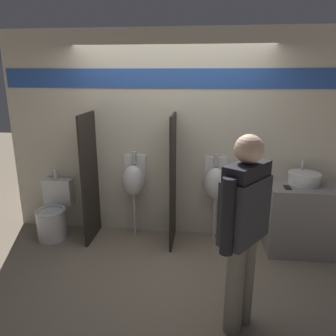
{
  "coord_description": "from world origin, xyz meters",
  "views": [
    {
      "loc": [
        0.43,
        -3.63,
        2.14
      ],
      "look_at": [
        0.0,
        0.17,
        1.05
      ],
      "focal_mm": 35.0,
      "sensor_mm": 36.0,
      "label": 1
    }
  ],
  "objects_px": {
    "urinal_near_counter": "(134,181)",
    "person_in_vest": "(244,222)",
    "urinal_far": "(216,184)",
    "toilet": "(54,215)",
    "cell_phone": "(288,187)",
    "sink_basin": "(304,178)"
  },
  "relations": [
    {
      "from": "urinal_far",
      "to": "toilet",
      "type": "bearing_deg",
      "value": -175.22
    },
    {
      "from": "urinal_near_counter",
      "to": "urinal_far",
      "type": "xyz_separation_m",
      "value": [
        1.08,
        0.0,
        0.0
      ]
    },
    {
      "from": "urinal_near_counter",
      "to": "urinal_far",
      "type": "height_order",
      "value": "same"
    },
    {
      "from": "cell_phone",
      "to": "urinal_far",
      "type": "xyz_separation_m",
      "value": [
        -0.83,
        0.3,
        -0.09
      ]
    },
    {
      "from": "urinal_near_counter",
      "to": "urinal_far",
      "type": "bearing_deg",
      "value": 0.0
    },
    {
      "from": "cell_phone",
      "to": "sink_basin",
      "type": "bearing_deg",
      "value": 37.97
    },
    {
      "from": "cell_phone",
      "to": "person_in_vest",
      "type": "xyz_separation_m",
      "value": [
        -0.65,
        -1.31,
        0.13
      ]
    },
    {
      "from": "sink_basin",
      "to": "urinal_far",
      "type": "bearing_deg",
      "value": 173.51
    },
    {
      "from": "sink_basin",
      "to": "cell_phone",
      "type": "bearing_deg",
      "value": -142.03
    },
    {
      "from": "toilet",
      "to": "urinal_far",
      "type": "bearing_deg",
      "value": 4.78
    },
    {
      "from": "cell_phone",
      "to": "toilet",
      "type": "distance_m",
      "value": 3.05
    },
    {
      "from": "cell_phone",
      "to": "urinal_far",
      "type": "distance_m",
      "value": 0.89
    },
    {
      "from": "sink_basin",
      "to": "cell_phone",
      "type": "xyz_separation_m",
      "value": [
        -0.23,
        -0.18,
        -0.06
      ]
    },
    {
      "from": "cell_phone",
      "to": "urinal_near_counter",
      "type": "relative_size",
      "value": 0.12
    },
    {
      "from": "urinal_near_counter",
      "to": "toilet",
      "type": "relative_size",
      "value": 1.29
    },
    {
      "from": "toilet",
      "to": "person_in_vest",
      "type": "relative_size",
      "value": 0.52
    },
    {
      "from": "urinal_near_counter",
      "to": "person_in_vest",
      "type": "relative_size",
      "value": 0.68
    },
    {
      "from": "cell_phone",
      "to": "urinal_far",
      "type": "relative_size",
      "value": 0.12
    },
    {
      "from": "urinal_near_counter",
      "to": "person_in_vest",
      "type": "distance_m",
      "value": 2.06
    },
    {
      "from": "urinal_far",
      "to": "toilet",
      "type": "relative_size",
      "value": 1.29
    },
    {
      "from": "sink_basin",
      "to": "toilet",
      "type": "height_order",
      "value": "sink_basin"
    },
    {
      "from": "sink_basin",
      "to": "person_in_vest",
      "type": "xyz_separation_m",
      "value": [
        -0.88,
        -1.49,
        0.07
      ]
    }
  ]
}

